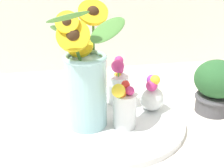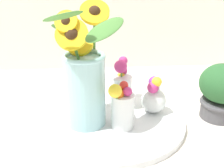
{
  "view_description": "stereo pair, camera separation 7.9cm",
  "coord_description": "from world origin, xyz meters",
  "px_view_note": "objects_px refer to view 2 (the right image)",
  "views": [
    {
      "loc": [
        -0.17,
        -0.63,
        0.45
      ],
      "look_at": [
        -0.04,
        0.08,
        0.13
      ],
      "focal_mm": 42.0,
      "sensor_mm": 36.0,
      "label": 1
    },
    {
      "loc": [
        -0.09,
        -0.64,
        0.45
      ],
      "look_at": [
        -0.04,
        0.08,
        0.13
      ],
      "focal_mm": 42.0,
      "sensor_mm": 36.0,
      "label": 2
    }
  ],
  "objects_px": {
    "mason_jar_sunflowers": "(85,79)",
    "potted_plant": "(222,90)",
    "vase_bulb_right": "(154,97)",
    "serving_tray": "(112,119)",
    "vase_small_back": "(121,85)",
    "vase_small_center": "(122,106)"
  },
  "relations": [
    {
      "from": "mason_jar_sunflowers",
      "to": "vase_bulb_right",
      "type": "distance_m",
      "value": 0.24
    },
    {
      "from": "vase_small_center",
      "to": "mason_jar_sunflowers",
      "type": "bearing_deg",
      "value": 160.73
    },
    {
      "from": "potted_plant",
      "to": "serving_tray",
      "type": "bearing_deg",
      "value": -179.17
    },
    {
      "from": "vase_small_center",
      "to": "vase_bulb_right",
      "type": "bearing_deg",
      "value": 36.3
    },
    {
      "from": "potted_plant",
      "to": "vase_small_back",
      "type": "bearing_deg",
      "value": 164.14
    },
    {
      "from": "serving_tray",
      "to": "vase_bulb_right",
      "type": "distance_m",
      "value": 0.15
    },
    {
      "from": "mason_jar_sunflowers",
      "to": "vase_small_back",
      "type": "bearing_deg",
      "value": 45.66
    },
    {
      "from": "mason_jar_sunflowers",
      "to": "potted_plant",
      "type": "bearing_deg",
      "value": 4.06
    },
    {
      "from": "serving_tray",
      "to": "vase_small_back",
      "type": "height_order",
      "value": "vase_small_back"
    },
    {
      "from": "vase_small_center",
      "to": "potted_plant",
      "type": "height_order",
      "value": "potted_plant"
    },
    {
      "from": "mason_jar_sunflowers",
      "to": "vase_small_center",
      "type": "distance_m",
      "value": 0.13
    },
    {
      "from": "mason_jar_sunflowers",
      "to": "potted_plant",
      "type": "xyz_separation_m",
      "value": [
        0.43,
        0.03,
        -0.06
      ]
    },
    {
      "from": "mason_jar_sunflowers",
      "to": "potted_plant",
      "type": "relative_size",
      "value": 1.94
    },
    {
      "from": "vase_bulb_right",
      "to": "potted_plant",
      "type": "distance_m",
      "value": 0.22
    },
    {
      "from": "vase_small_center",
      "to": "potted_plant",
      "type": "bearing_deg",
      "value": 11.53
    },
    {
      "from": "mason_jar_sunflowers",
      "to": "vase_small_back",
      "type": "xyz_separation_m",
      "value": [
        0.12,
        0.12,
        -0.07
      ]
    },
    {
      "from": "vase_small_center",
      "to": "vase_small_back",
      "type": "relative_size",
      "value": 0.93
    },
    {
      "from": "mason_jar_sunflowers",
      "to": "potted_plant",
      "type": "height_order",
      "value": "mason_jar_sunflowers"
    },
    {
      "from": "vase_bulb_right",
      "to": "serving_tray",
      "type": "bearing_deg",
      "value": -171.16
    },
    {
      "from": "mason_jar_sunflowers",
      "to": "vase_small_back",
      "type": "height_order",
      "value": "mason_jar_sunflowers"
    },
    {
      "from": "vase_small_back",
      "to": "potted_plant",
      "type": "xyz_separation_m",
      "value": [
        0.31,
        -0.09,
        0.01
      ]
    },
    {
      "from": "vase_small_back",
      "to": "vase_small_center",
      "type": "bearing_deg",
      "value": -94.95
    }
  ]
}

